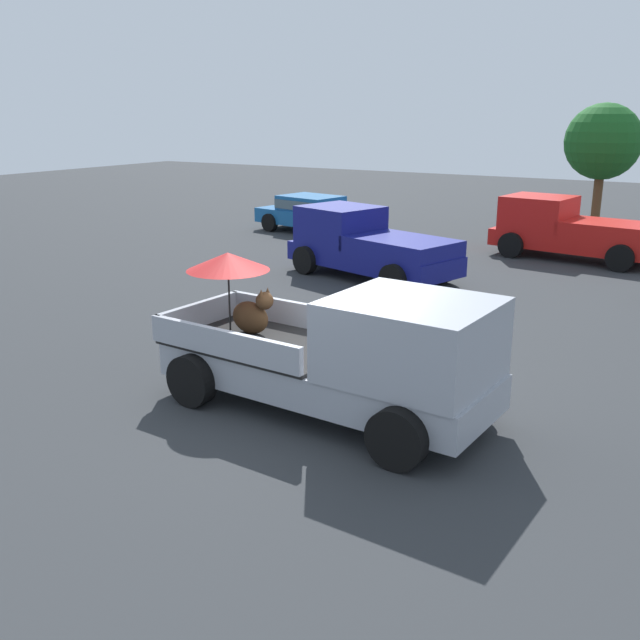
{
  "coord_description": "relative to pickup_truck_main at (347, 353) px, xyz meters",
  "views": [
    {
      "loc": [
        5.02,
        -8.45,
        4.29
      ],
      "look_at": [
        -0.58,
        0.83,
        1.1
      ],
      "focal_mm": 40.02,
      "sensor_mm": 36.0,
      "label": 1
    }
  ],
  "objects": [
    {
      "name": "pickup_truck_red",
      "position": [
        -3.98,
        8.23,
        -0.1
      ],
      "size": [
        5.11,
        3.17,
        1.8
      ],
      "rotation": [
        0.0,
        0.0,
        2.86
      ],
      "color": "black",
      "rests_on": "ground"
    },
    {
      "name": "parked_sedan_near",
      "position": [
        -9.05,
        13.68,
        -0.23
      ],
      "size": [
        4.55,
        2.56,
        1.33
      ],
      "rotation": [
        0.0,
        0.0,
        -0.18
      ],
      "color": "black",
      "rests_on": "ground"
    },
    {
      "name": "tree_by_lot",
      "position": [
        -0.16,
        18.8,
        2.25
      ],
      "size": [
        2.65,
        2.65,
        4.58
      ],
      "color": "brown",
      "rests_on": "ground"
    },
    {
      "name": "pickup_truck_far",
      "position": [
        0.07,
        13.59,
        -0.1
      ],
      "size": [
        4.99,
        2.65,
        1.8
      ],
      "rotation": [
        0.0,
        0.0,
        3.01
      ],
      "color": "black",
      "rests_on": "ground"
    },
    {
      "name": "pickup_truck_main",
      "position": [
        0.0,
        0.0,
        0.0
      ],
      "size": [
        5.15,
        2.49,
        2.18
      ],
      "rotation": [
        0.0,
        0.0,
        -0.06
      ],
      "color": "black",
      "rests_on": "ground"
    },
    {
      "name": "ground_plane",
      "position": [
        -0.39,
        0.02,
        -0.97
      ],
      "size": [
        80.0,
        80.0,
        0.0
      ],
      "primitive_type": "plane",
      "color": "#2D3033"
    }
  ]
}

